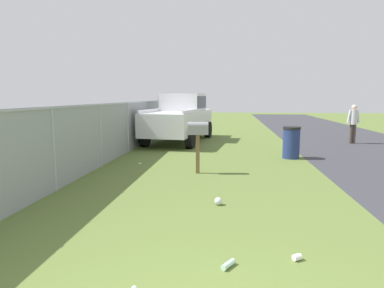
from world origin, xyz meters
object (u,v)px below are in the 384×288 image
at_px(pickup_truck, 181,116).
at_px(pedestrian, 353,121).
at_px(trash_bin, 291,142).
at_px(mailbox, 198,132).

height_order(pickup_truck, pedestrian, pickup_truck).
height_order(trash_bin, pedestrian, pedestrian).
bearing_deg(mailbox, trash_bin, -55.62).
relative_size(pickup_truck, pedestrian, 3.42).
distance_m(pickup_truck, trash_bin, 5.58).
relative_size(mailbox, trash_bin, 1.31).
xyz_separation_m(mailbox, pedestrian, (6.23, -5.93, -0.13)).
relative_size(pickup_truck, trash_bin, 5.48).
distance_m(pickup_truck, pedestrian, 7.28).
relative_size(mailbox, pedestrian, 0.81).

